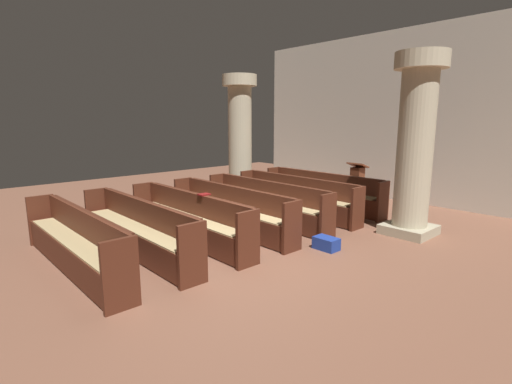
{
  "coord_description": "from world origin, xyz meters",
  "views": [
    {
      "loc": [
        4.71,
        -3.81,
        2.2
      ],
      "look_at": [
        -0.84,
        1.3,
        0.75
      ],
      "focal_mm": 26.73,
      "sensor_mm": 36.0,
      "label": 1
    }
  ],
  "objects_px": {
    "pew_row_2": "(265,201)",
    "pew_row_4": "(188,216)",
    "pew_row_0": "(322,190)",
    "lectern": "(357,186)",
    "hymn_book": "(204,194)",
    "pew_row_6": "(74,239)",
    "pew_row_3": "(230,208)",
    "pillar_aisle_side": "(415,143)",
    "kneeler_box_blue": "(326,243)",
    "pew_row_1": "(296,195)",
    "pillar_far_side": "(240,135)",
    "pew_row_5": "(137,227)"
  },
  "relations": [
    {
      "from": "pew_row_2",
      "to": "pew_row_4",
      "type": "distance_m",
      "value": 1.95
    },
    {
      "from": "pew_row_0",
      "to": "pew_row_4",
      "type": "relative_size",
      "value": 1.0
    },
    {
      "from": "pew_row_4",
      "to": "lectern",
      "type": "height_order",
      "value": "lectern"
    },
    {
      "from": "lectern",
      "to": "hymn_book",
      "type": "bearing_deg",
      "value": -90.12
    },
    {
      "from": "lectern",
      "to": "pew_row_6",
      "type": "bearing_deg",
      "value": -92.16
    },
    {
      "from": "pew_row_4",
      "to": "hymn_book",
      "type": "relative_size",
      "value": 17.16
    },
    {
      "from": "pew_row_6",
      "to": "lectern",
      "type": "xyz_separation_m",
      "value": [
        0.27,
        7.02,
        -0.02
      ]
    },
    {
      "from": "pew_row_3",
      "to": "hymn_book",
      "type": "distance_m",
      "value": 0.92
    },
    {
      "from": "pew_row_3",
      "to": "pew_row_4",
      "type": "bearing_deg",
      "value": -90.0
    },
    {
      "from": "pillar_aisle_side",
      "to": "kneeler_box_blue",
      "type": "height_order",
      "value": "pillar_aisle_side"
    },
    {
      "from": "pew_row_3",
      "to": "kneeler_box_blue",
      "type": "relative_size",
      "value": 8.16
    },
    {
      "from": "pillar_aisle_side",
      "to": "kneeler_box_blue",
      "type": "xyz_separation_m",
      "value": [
        -0.53,
        -1.91,
        -1.66
      ]
    },
    {
      "from": "pew_row_0",
      "to": "pew_row_2",
      "type": "height_order",
      "value": "same"
    },
    {
      "from": "pillar_aisle_side",
      "to": "lectern",
      "type": "bearing_deg",
      "value": 143.55
    },
    {
      "from": "pew_row_6",
      "to": "lectern",
      "type": "bearing_deg",
      "value": 87.84
    },
    {
      "from": "pew_row_0",
      "to": "pew_row_3",
      "type": "height_order",
      "value": "same"
    },
    {
      "from": "pew_row_4",
      "to": "pew_row_1",
      "type": "bearing_deg",
      "value": 90.0
    },
    {
      "from": "pew_row_6",
      "to": "kneeler_box_blue",
      "type": "height_order",
      "value": "pew_row_6"
    },
    {
      "from": "pew_row_3",
      "to": "pillar_far_side",
      "type": "relative_size",
      "value": 1.0
    },
    {
      "from": "pew_row_0",
      "to": "pew_row_5",
      "type": "height_order",
      "value": "same"
    },
    {
      "from": "pew_row_3",
      "to": "pew_row_5",
      "type": "distance_m",
      "value": 1.95
    },
    {
      "from": "pew_row_1",
      "to": "pillar_far_side",
      "type": "xyz_separation_m",
      "value": [
        -2.47,
        0.41,
        1.29
      ]
    },
    {
      "from": "pew_row_6",
      "to": "kneeler_box_blue",
      "type": "bearing_deg",
      "value": 60.11
    },
    {
      "from": "kneeler_box_blue",
      "to": "pew_row_1",
      "type": "bearing_deg",
      "value": 144.01
    },
    {
      "from": "pillar_aisle_side",
      "to": "hymn_book",
      "type": "relative_size",
      "value": 17.08
    },
    {
      "from": "pew_row_3",
      "to": "pew_row_5",
      "type": "height_order",
      "value": "same"
    },
    {
      "from": "pew_row_0",
      "to": "pew_row_3",
      "type": "xyz_separation_m",
      "value": [
        0.0,
        -2.93,
        0.0
      ]
    },
    {
      "from": "pew_row_2",
      "to": "pew_row_0",
      "type": "bearing_deg",
      "value": 90.0
    },
    {
      "from": "pew_row_1",
      "to": "hymn_book",
      "type": "bearing_deg",
      "value": -84.69
    },
    {
      "from": "pew_row_2",
      "to": "hymn_book",
      "type": "bearing_deg",
      "value": -81.78
    },
    {
      "from": "pillar_far_side",
      "to": "pew_row_5",
      "type": "bearing_deg",
      "value": -60.28
    },
    {
      "from": "pew_row_5",
      "to": "pew_row_2",
      "type": "bearing_deg",
      "value": 90.0
    },
    {
      "from": "lectern",
      "to": "pillar_aisle_side",
      "type": "bearing_deg",
      "value": -36.45
    },
    {
      "from": "pew_row_2",
      "to": "pew_row_3",
      "type": "relative_size",
      "value": 1.0
    },
    {
      "from": "pew_row_1",
      "to": "pew_row_2",
      "type": "xyz_separation_m",
      "value": [
        0.0,
        -0.98,
        0.0
      ]
    },
    {
      "from": "pew_row_0",
      "to": "pillar_aisle_side",
      "type": "relative_size",
      "value": 1.0
    },
    {
      "from": "pew_row_3",
      "to": "hymn_book",
      "type": "relative_size",
      "value": 17.16
    },
    {
      "from": "pew_row_0",
      "to": "pew_row_1",
      "type": "xyz_separation_m",
      "value": [
        0.0,
        -0.98,
        0.0
      ]
    },
    {
      "from": "pew_row_3",
      "to": "pew_row_6",
      "type": "relative_size",
      "value": 1.0
    },
    {
      "from": "hymn_book",
      "to": "kneeler_box_blue",
      "type": "relative_size",
      "value": 0.48
    },
    {
      "from": "pew_row_3",
      "to": "pew_row_6",
      "type": "xyz_separation_m",
      "value": [
        0.0,
        -2.93,
        0.0
      ]
    },
    {
      "from": "pew_row_2",
      "to": "pew_row_5",
      "type": "xyz_separation_m",
      "value": [
        0.0,
        -2.93,
        0.0
      ]
    },
    {
      "from": "pew_row_2",
      "to": "pew_row_6",
      "type": "relative_size",
      "value": 1.0
    },
    {
      "from": "pew_row_6",
      "to": "pew_row_3",
      "type": "bearing_deg",
      "value": 90.0
    },
    {
      "from": "pillar_far_side",
      "to": "hymn_book",
      "type": "relative_size",
      "value": 17.08
    },
    {
      "from": "pillar_far_side",
      "to": "pew_row_2",
      "type": "bearing_deg",
      "value": -29.35
    },
    {
      "from": "pew_row_3",
      "to": "pillar_far_side",
      "type": "bearing_deg",
      "value": 136.2
    },
    {
      "from": "pew_row_0",
      "to": "pillar_aisle_side",
      "type": "height_order",
      "value": "pillar_aisle_side"
    },
    {
      "from": "pillar_aisle_side",
      "to": "lectern",
      "type": "distance_m",
      "value": 3.09
    },
    {
      "from": "pew_row_0",
      "to": "pew_row_5",
      "type": "distance_m",
      "value": 4.89
    }
  ]
}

